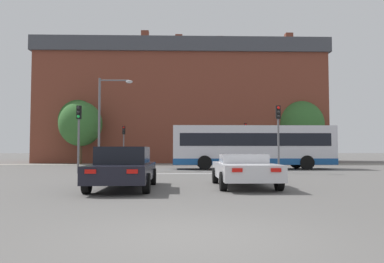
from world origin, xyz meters
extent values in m
plane|color=#605E5B|center=(0.00, 0.00, 0.00)|extent=(400.00, 400.00, 0.00)
cube|color=silver|center=(0.00, 15.90, 0.00)|extent=(9.25, 0.30, 0.01)
cube|color=gray|center=(0.00, 30.71, 0.01)|extent=(70.28, 2.50, 0.01)
cube|color=brown|center=(-0.25, 40.59, 6.05)|extent=(32.04, 13.17, 12.09)
cube|color=#42444C|center=(-0.25, 40.59, 12.90)|extent=(32.68, 13.70, 1.61)
cube|color=brown|center=(-13.43, 43.82, 14.80)|extent=(0.90, 0.90, 2.19)
cube|color=brown|center=(-8.94, 42.18, 14.80)|extent=(0.90, 0.90, 2.19)
cube|color=brown|center=(-4.71, 39.17, 14.80)|extent=(0.90, 0.90, 2.19)
cube|color=brown|center=(-0.60, 40.58, 14.80)|extent=(0.90, 0.90, 2.19)
cube|color=brown|center=(4.59, 41.17, 14.80)|extent=(0.90, 0.90, 2.19)
cube|color=brown|center=(8.36, 43.22, 14.80)|extent=(0.90, 0.90, 2.19)
cube|color=brown|center=(13.07, 39.61, 14.80)|extent=(0.90, 0.90, 2.19)
cube|color=black|center=(-2.22, 7.35, 0.60)|extent=(1.97, 4.85, 0.56)
cube|color=black|center=(-2.22, 7.30, 1.17)|extent=(1.67, 2.19, 0.59)
cylinder|color=black|center=(-3.16, 8.84, 0.32)|extent=(0.23, 0.64, 0.64)
cylinder|color=black|center=(-1.32, 8.86, 0.32)|extent=(0.23, 0.64, 0.64)
cylinder|color=black|center=(-3.13, 5.84, 0.32)|extent=(0.23, 0.64, 0.64)
cylinder|color=black|center=(-1.29, 5.86, 0.32)|extent=(0.23, 0.64, 0.64)
cube|color=red|center=(-2.80, 4.90, 0.74)|extent=(0.32, 0.05, 0.12)
cube|color=red|center=(-1.61, 4.92, 0.74)|extent=(0.32, 0.05, 0.12)
cube|color=silver|center=(2.12, 8.02, 0.60)|extent=(1.95, 4.73, 0.55)
cube|color=silver|center=(2.12, 8.14, 1.04)|extent=(1.67, 1.42, 0.33)
cylinder|color=black|center=(1.19, 9.48, 0.32)|extent=(0.22, 0.64, 0.64)
cylinder|color=black|center=(3.05, 9.49, 0.32)|extent=(0.22, 0.64, 0.64)
cylinder|color=black|center=(1.19, 6.55, 0.32)|extent=(0.22, 0.64, 0.64)
cylinder|color=black|center=(3.05, 6.56, 0.32)|extent=(0.22, 0.64, 0.64)
cube|color=red|center=(1.52, 5.64, 0.73)|extent=(0.32, 0.05, 0.12)
cube|color=red|center=(2.73, 5.64, 0.73)|extent=(0.32, 0.05, 0.12)
cube|color=silver|center=(4.98, 21.37, 1.73)|extent=(11.57, 2.58, 2.77)
cube|color=#194C8E|center=(4.98, 21.37, 0.57)|extent=(11.59, 2.60, 0.44)
cube|color=black|center=(4.98, 21.37, 2.12)|extent=(10.64, 2.61, 0.90)
cylinder|color=black|center=(8.56, 22.61, 0.50)|extent=(1.00, 0.28, 1.00)
cylinder|color=black|center=(8.56, 20.13, 0.50)|extent=(1.00, 0.28, 1.00)
cylinder|color=black|center=(1.39, 22.61, 0.50)|extent=(1.00, 0.28, 1.00)
cylinder|color=black|center=(1.39, 20.13, 0.50)|extent=(1.00, 0.28, 1.00)
cylinder|color=slate|center=(5.97, 30.20, 1.61)|extent=(0.12, 0.12, 3.22)
cube|color=black|center=(5.97, 30.20, 3.62)|extent=(0.26, 0.20, 0.80)
sphere|color=red|center=(5.97, 30.07, 3.88)|extent=(0.17, 0.17, 0.17)
sphere|color=black|center=(5.97, 30.07, 3.62)|extent=(0.17, 0.17, 0.17)
sphere|color=black|center=(5.97, 30.07, 3.37)|extent=(0.17, 0.17, 0.17)
cylinder|color=slate|center=(5.62, 16.47, 1.63)|extent=(0.12, 0.12, 3.26)
cube|color=black|center=(5.62, 16.47, 3.66)|extent=(0.26, 0.20, 0.80)
sphere|color=red|center=(5.62, 16.34, 3.92)|extent=(0.17, 0.17, 0.17)
sphere|color=black|center=(5.62, 16.34, 3.66)|extent=(0.17, 0.17, 0.17)
sphere|color=black|center=(5.62, 16.34, 3.40)|extent=(0.17, 0.17, 0.17)
cylinder|color=slate|center=(-5.77, 30.03, 1.45)|extent=(0.12, 0.12, 2.90)
cube|color=black|center=(-5.77, 30.03, 3.30)|extent=(0.26, 0.20, 0.80)
sphere|color=red|center=(-5.77, 29.90, 3.56)|extent=(0.17, 0.17, 0.17)
sphere|color=black|center=(-5.77, 29.90, 3.30)|extent=(0.17, 0.17, 0.17)
sphere|color=black|center=(-5.77, 29.90, 3.05)|extent=(0.17, 0.17, 0.17)
cylinder|color=slate|center=(-6.31, 16.40, 1.61)|extent=(0.12, 0.12, 3.21)
cube|color=black|center=(-6.31, 16.40, 3.61)|extent=(0.26, 0.20, 0.80)
sphere|color=black|center=(-6.31, 16.27, 3.87)|extent=(0.17, 0.17, 0.17)
sphere|color=black|center=(-6.31, 16.27, 3.61)|extent=(0.17, 0.17, 0.17)
sphere|color=#1ED14C|center=(-6.31, 16.27, 3.35)|extent=(0.17, 0.17, 0.17)
cylinder|color=slate|center=(-6.08, 20.82, 3.26)|extent=(0.16, 0.16, 6.53)
cylinder|color=slate|center=(-5.03, 20.82, 6.38)|extent=(2.10, 0.10, 0.10)
ellipsoid|color=#B2B2B7|center=(-3.98, 20.82, 6.28)|extent=(0.50, 0.36, 0.22)
cylinder|color=#333851|center=(2.48, 30.01, 0.39)|extent=(0.13, 0.13, 0.78)
cylinder|color=#333851|center=(2.55, 29.85, 0.39)|extent=(0.13, 0.13, 0.78)
cube|color=#232328|center=(2.51, 29.93, 1.09)|extent=(0.35, 0.45, 0.62)
sphere|color=tan|center=(2.51, 29.93, 1.52)|extent=(0.23, 0.23, 0.23)
cylinder|color=#4C3823|center=(12.81, 34.54, 1.03)|extent=(0.36, 0.36, 2.06)
ellipsoid|color=#33662D|center=(12.81, 34.54, 4.17)|extent=(4.97, 4.97, 5.22)
cylinder|color=#4C3823|center=(-11.31, 35.27, 1.25)|extent=(0.36, 0.36, 2.49)
ellipsoid|color=#285623|center=(-11.31, 35.27, 4.57)|extent=(4.88, 4.88, 5.13)
cylinder|color=#4C3823|center=(-10.38, 31.85, 1.11)|extent=(0.36, 0.36, 2.22)
ellipsoid|color=#33662D|center=(-10.38, 31.85, 4.05)|extent=(4.29, 4.29, 4.51)
camera|label=1|loc=(-0.18, -5.87, 1.33)|focal=35.00mm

